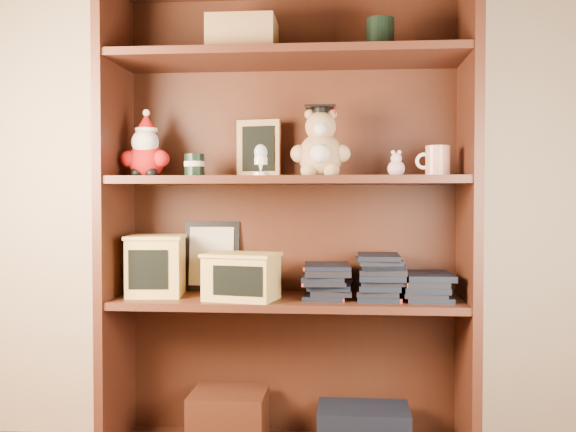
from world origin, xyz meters
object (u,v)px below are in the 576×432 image
object	(u,v)px
grad_teddy_bear	(321,149)
teacher_mug	(437,161)
treats_box	(156,265)
bookcase	(289,228)

from	to	relation	value
grad_teddy_bear	teacher_mug	distance (m)	0.38
teacher_mug	grad_teddy_bear	bearing A→B (deg)	-178.91
grad_teddy_bear	treats_box	world-z (taller)	grad_teddy_bear
bookcase	teacher_mug	xyz separation A→B (m)	(0.49, -0.05, 0.22)
treats_box	grad_teddy_bear	bearing A→B (deg)	-0.65
teacher_mug	treats_box	size ratio (longest dim) A/B	0.54
bookcase	teacher_mug	distance (m)	0.54
bookcase	teacher_mug	size ratio (longest dim) A/B	14.40
bookcase	treats_box	world-z (taller)	bookcase
bookcase	treats_box	bearing A→B (deg)	-173.39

